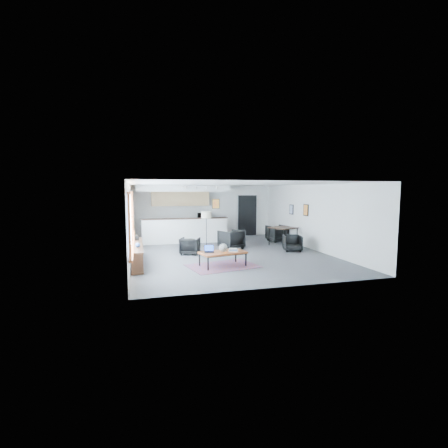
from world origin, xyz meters
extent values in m
cube|color=#4C4C4F|center=(0.00, 0.00, -0.01)|extent=(7.00, 9.00, 0.01)
cube|color=white|center=(0.00, 0.00, 2.60)|extent=(7.00, 9.00, 0.01)
cube|color=silver|center=(0.00, 4.50, 1.30)|extent=(7.00, 0.01, 2.60)
cube|color=silver|center=(0.00, -4.50, 1.30)|extent=(7.00, 0.01, 2.60)
cube|color=silver|center=(-3.50, 0.00, 1.30)|extent=(0.01, 9.00, 2.60)
cube|color=silver|center=(3.50, 0.00, 1.30)|extent=(0.01, 9.00, 2.60)
cube|color=#8CBFFF|center=(-3.47, -0.90, 1.50)|extent=(0.02, 5.80, 1.55)
cube|color=brown|center=(-3.44, -0.90, 0.70)|extent=(0.10, 5.95, 0.06)
cube|color=brown|center=(-3.45, -0.90, 2.30)|extent=(0.06, 5.95, 0.06)
cube|color=brown|center=(-3.45, -3.80, 1.50)|extent=(0.06, 0.06, 1.60)
cube|color=brown|center=(-3.45, -0.90, 1.50)|extent=(0.06, 0.06, 1.60)
cube|color=brown|center=(-3.45, 2.00, 1.50)|extent=(0.06, 0.06, 1.60)
cube|color=#331D12|center=(-3.30, -1.00, 0.62)|extent=(0.35, 3.00, 0.05)
cube|color=#331D12|center=(-3.30, -1.00, 0.05)|extent=(0.35, 3.00, 0.05)
cube|color=#331D12|center=(-3.30, -2.45, 0.33)|extent=(0.33, 0.04, 0.55)
cube|color=#331D12|center=(-3.30, -1.00, 0.33)|extent=(0.33, 0.04, 0.55)
cube|color=#331D12|center=(-3.30, 0.45, 0.33)|extent=(0.33, 0.04, 0.55)
cube|color=#3359A5|center=(-3.30, -2.30, 0.17)|extent=(0.18, 0.04, 0.20)
cube|color=silver|center=(-3.30, -2.13, 0.18)|extent=(0.18, 0.04, 0.22)
cube|color=maroon|center=(-3.30, -1.96, 0.20)|extent=(0.18, 0.04, 0.24)
cube|color=#331D12|center=(-3.30, -1.79, 0.17)|extent=(0.18, 0.04, 0.20)
cube|color=#3359A5|center=(-3.30, -1.62, 0.18)|extent=(0.18, 0.04, 0.22)
cube|color=silver|center=(-3.30, -1.45, 0.20)|extent=(0.18, 0.04, 0.24)
cube|color=maroon|center=(-3.30, -1.28, 0.17)|extent=(0.18, 0.04, 0.20)
cube|color=#331D12|center=(-3.30, -1.11, 0.18)|extent=(0.18, 0.04, 0.22)
cube|color=#3359A5|center=(-3.30, -0.94, 0.20)|extent=(0.18, 0.03, 0.24)
cube|color=silver|center=(-3.30, -0.77, 0.17)|extent=(0.18, 0.03, 0.20)
cube|color=maroon|center=(-3.30, -0.60, 0.18)|extent=(0.18, 0.03, 0.22)
cube|color=#331D12|center=(-3.30, -0.43, 0.20)|extent=(0.18, 0.04, 0.24)
cube|color=black|center=(-3.30, -0.20, 0.73)|extent=(0.14, 0.02, 0.18)
sphere|color=#264C99|center=(-3.28, -1.60, 0.71)|extent=(0.14, 0.14, 0.14)
cube|color=white|center=(-1.20, 2.70, 0.55)|extent=(3.80, 0.25, 1.10)
cube|color=#331D12|center=(-1.20, 2.70, 1.11)|extent=(3.85, 0.32, 0.04)
cube|color=white|center=(-1.20, 4.15, 0.45)|extent=(3.80, 0.60, 0.90)
cube|color=#2D2D2D|center=(-1.20, 4.15, 0.91)|extent=(3.82, 0.62, 0.04)
cube|color=tan|center=(-1.20, 4.30, 1.95)|extent=(2.80, 0.35, 0.70)
cube|color=white|center=(-1.20, 3.60, 2.45)|extent=(4.20, 1.80, 0.30)
cube|color=black|center=(0.20, 2.71, 1.75)|extent=(0.35, 0.03, 0.45)
cube|color=orange|center=(0.20, 2.69, 1.75)|extent=(0.30, 0.01, 0.40)
cube|color=black|center=(2.30, 4.42, 1.05)|extent=(1.00, 0.12, 2.10)
cube|color=white|center=(1.78, 4.43, 1.05)|extent=(0.06, 0.10, 2.10)
cube|color=white|center=(2.82, 4.43, 1.05)|extent=(0.06, 0.10, 2.10)
cube|color=white|center=(2.30, 4.43, 2.12)|extent=(1.10, 0.10, 0.06)
cube|color=silver|center=(-0.60, 2.20, 2.56)|extent=(1.60, 0.04, 0.04)
cylinder|color=silver|center=(-1.25, 2.20, 2.48)|extent=(0.07, 0.07, 0.09)
cylinder|color=silver|center=(-0.80, 2.20, 2.48)|extent=(0.07, 0.07, 0.09)
cylinder|color=silver|center=(-0.35, 2.20, 2.48)|extent=(0.07, 0.07, 0.09)
cylinder|color=silver|center=(0.10, 2.20, 2.48)|extent=(0.07, 0.07, 0.09)
cube|color=black|center=(3.47, 0.40, 1.55)|extent=(0.03, 0.38, 0.48)
cube|color=orange|center=(3.46, 0.40, 1.55)|extent=(0.00, 0.32, 0.42)
cube|color=black|center=(3.47, 1.70, 1.50)|extent=(0.03, 0.34, 0.44)
cube|color=#859FC5|center=(3.46, 1.70, 1.50)|extent=(0.00, 0.28, 0.38)
cube|color=#5D3649|center=(-0.72, -2.00, 0.01)|extent=(2.35, 1.84, 0.01)
cube|color=brown|center=(-0.72, -2.00, 0.43)|extent=(1.53, 1.03, 0.05)
cube|color=black|center=(-1.29, -2.45, 0.21)|extent=(0.04, 0.04, 0.41)
cube|color=black|center=(-1.42, -1.82, 0.21)|extent=(0.04, 0.04, 0.41)
cube|color=black|center=(-0.02, -2.19, 0.21)|extent=(0.04, 0.04, 0.41)
cube|color=black|center=(-0.15, -1.55, 0.21)|extent=(0.04, 0.04, 0.41)
cube|color=black|center=(-0.65, -2.32, 0.40)|extent=(1.32, 0.31, 0.03)
cube|color=black|center=(-0.79, -1.69, 0.40)|extent=(1.32, 0.31, 0.03)
cube|color=black|center=(-1.15, -1.99, 0.47)|extent=(0.33, 0.26, 0.02)
cube|color=black|center=(-1.13, -1.89, 0.57)|extent=(0.30, 0.11, 0.19)
cube|color=blue|center=(-1.13, -1.89, 0.57)|extent=(0.27, 0.09, 0.17)
sphere|color=gray|center=(-0.71, -2.02, 0.59)|extent=(0.26, 0.26, 0.26)
cube|color=silver|center=(-0.37, -1.99, 0.48)|extent=(0.35, 0.31, 0.03)
cube|color=#3359A5|center=(-0.37, -1.99, 0.51)|extent=(0.31, 0.28, 0.03)
cube|color=silver|center=(-0.39, -2.01, 0.54)|extent=(0.29, 0.26, 0.03)
cube|color=#E5590C|center=(-0.69, -2.20, 0.46)|extent=(0.12, 0.12, 0.01)
imported|color=black|center=(-1.41, 0.16, 0.34)|extent=(0.85, 0.83, 0.69)
imported|color=black|center=(0.39, 0.82, 0.42)|extent=(1.06, 1.04, 0.84)
cylinder|color=black|center=(-0.47, 1.65, 0.01)|extent=(0.30, 0.30, 0.03)
cylinder|color=black|center=(-0.47, 1.65, 0.64)|extent=(0.03, 0.03, 1.24)
cylinder|color=#F5ECCA|center=(-0.47, 1.65, 1.34)|extent=(0.49, 0.49, 0.28)
cube|color=#331D12|center=(2.75, 1.00, 0.77)|extent=(1.23, 1.23, 0.04)
cylinder|color=black|center=(2.53, 0.45, 0.38)|extent=(0.05, 0.05, 0.75)
cylinder|color=black|center=(2.20, 1.22, 0.38)|extent=(0.05, 0.05, 0.75)
cylinder|color=black|center=(3.30, 0.78, 0.38)|extent=(0.05, 0.05, 0.75)
cylinder|color=black|center=(2.97, 1.54, 0.38)|extent=(0.05, 0.05, 0.75)
imported|color=black|center=(2.56, -0.25, 0.29)|extent=(0.68, 0.66, 0.58)
imported|color=black|center=(3.00, 2.17, 0.35)|extent=(0.78, 0.75, 0.71)
imported|color=black|center=(-0.06, 4.15, 1.12)|extent=(0.59, 0.35, 0.39)
camera|label=1|loc=(-3.26, -11.62, 2.37)|focal=26.00mm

